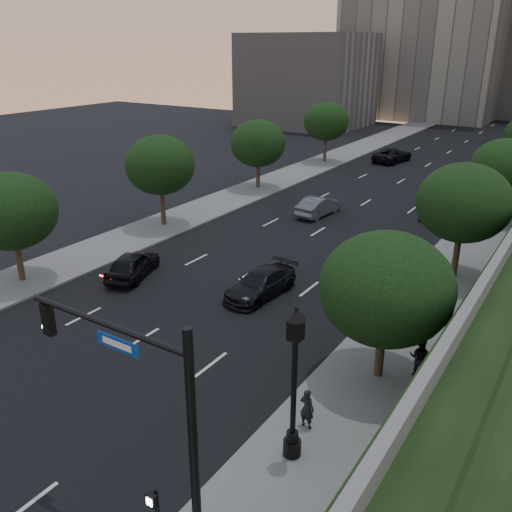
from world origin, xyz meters
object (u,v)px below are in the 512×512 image
Objects in this scene: pedestrian_b at (420,357)px; pedestrian_c at (402,318)px; sedan_far_left at (392,155)px; sedan_near_left at (133,264)px; sedan_mid_left at (319,206)px; sedan_far_right at (438,206)px; traffic_signal_mast at (160,432)px; sedan_near_right at (260,284)px; pedestrian_a at (307,408)px; street_lamp at (294,391)px.

pedestrian_c reaches higher than pedestrian_b.
sedan_near_left is at bearing 96.73° from sedan_far_left.
sedan_near_left is at bearing -4.79° from pedestrian_b.
pedestrian_c is at bearing -60.17° from pedestrian_b.
sedan_far_right reaches higher than sedan_mid_left.
traffic_signal_mast reaches higher than sedan_near_right.
sedan_near_right is at bearing 110.33° from sedan_mid_left.
sedan_mid_left is 15.31m from sedan_near_right.
traffic_signal_mast is 12.13m from pedestrian_b.
pedestrian_a reaches higher than sedan_near_right.
sedan_far_left reaches higher than sedan_mid_left.
sedan_mid_left is 2.63× the size of pedestrian_c.
traffic_signal_mast is at bearing -105.90° from street_lamp.
street_lamp reaches higher than sedan_far_left.
sedan_near_right is at bearing -102.51° from sedan_far_right.
pedestrian_b reaches higher than sedan_mid_left.
traffic_signal_mast is at bearing 72.50° from pedestrian_b.
street_lamp is at bearing 104.24° from pedestrian_a.
sedan_mid_left is (-10.10, 29.22, -2.92)m from traffic_signal_mast.
sedan_mid_left is 0.95× the size of sedan_far_right.
traffic_signal_mast is 14.56m from pedestrian_c.
traffic_signal_mast is at bearing 67.96° from pedestrian_c.
sedan_far_right is at bearing -143.75° from sedan_mid_left.
sedan_near_left reaches higher than sedan_near_right.
sedan_far_right is 23.33m from pedestrian_b.
sedan_near_left is at bearing -161.55° from sedan_near_right.
street_lamp is 1.23× the size of sedan_mid_left.
street_lamp is 49.35m from sedan_far_left.
traffic_signal_mast is 18.85m from sedan_near_left.
sedan_far_right is at bearing 96.66° from street_lamp.
street_lamp is at bearing 72.47° from pedestrian_c.
pedestrian_b reaches higher than sedan_far_right.
street_lamp reaches higher than pedestrian_b.
traffic_signal_mast is at bearing 118.06° from sedan_near_left.
sedan_far_right is (7.99, 4.78, 0.07)m from sedan_mid_left.
sedan_near_left is 0.93× the size of sedan_far_right.
street_lamp is 12.47m from sedan_near_right.
pedestrian_c is (1.71, 14.21, -2.65)m from traffic_signal_mast.
pedestrian_b is (17.17, -1.21, 0.25)m from sedan_near_left.
sedan_far_right is at bearing 93.56° from traffic_signal_mast.
pedestrian_b is 1.00× the size of pedestrian_c.
traffic_signal_mast is 34.18m from sedan_far_right.
pedestrian_a is (13.31, -45.93, 0.14)m from sedan_far_left.
sedan_mid_left is at bearing 114.90° from street_lamp.
sedan_far_left is (-12.24, 52.03, -2.89)m from traffic_signal_mast.
street_lamp reaches higher than sedan_near_left.
pedestrian_b is at bearing 105.41° from pedestrian_c.
street_lamp is at bearing -48.17° from sedan_near_right.
pedestrian_c reaches higher than sedan_mid_left.
sedan_near_right is (6.10, -37.60, -0.07)m from sedan_far_left.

